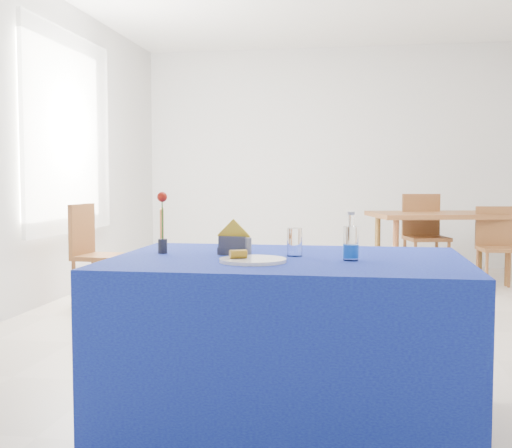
% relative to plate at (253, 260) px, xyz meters
% --- Properties ---
extents(floor, '(7.00, 7.00, 0.00)m').
position_rel_plate_xyz_m(floor, '(0.19, 2.14, -0.77)').
color(floor, beige).
rests_on(floor, ground).
extents(room_shell, '(7.00, 7.00, 7.00)m').
position_rel_plate_xyz_m(room_shell, '(0.19, 2.14, 0.98)').
color(room_shell, silver).
rests_on(room_shell, ground).
extents(window_pane, '(0.04, 1.50, 1.60)m').
position_rel_plate_xyz_m(window_pane, '(-2.28, 2.94, 0.78)').
color(window_pane, white).
rests_on(window_pane, room_shell).
extents(curtain, '(0.04, 1.75, 1.85)m').
position_rel_plate_xyz_m(curtain, '(-2.21, 2.94, 0.78)').
color(curtain, white).
rests_on(curtain, room_shell).
extents(plate, '(0.29, 0.29, 0.01)m').
position_rel_plate_xyz_m(plate, '(0.00, 0.00, 0.00)').
color(plate, white).
rests_on(plate, blue_table).
extents(drinking_glass, '(0.07, 0.07, 0.13)m').
position_rel_plate_xyz_m(drinking_glass, '(0.16, 0.24, 0.06)').
color(drinking_glass, white).
rests_on(drinking_glass, blue_table).
extents(salt_shaker, '(0.03, 0.03, 0.08)m').
position_rel_plate_xyz_m(salt_shaker, '(-0.18, 0.27, 0.04)').
color(salt_shaker, slate).
rests_on(salt_shaker, blue_table).
extents(pepper_shaker, '(0.03, 0.03, 0.08)m').
position_rel_plate_xyz_m(pepper_shaker, '(-0.06, 0.21, 0.04)').
color(pepper_shaker, slate).
rests_on(pepper_shaker, blue_table).
extents(blue_table, '(1.60, 1.10, 0.76)m').
position_rel_plate_xyz_m(blue_table, '(0.13, 0.19, -0.39)').
color(blue_table, '#0F138D').
rests_on(blue_table, floor).
extents(water_bottle, '(0.07, 0.07, 0.21)m').
position_rel_plate_xyz_m(water_bottle, '(0.42, 0.13, 0.06)').
color(water_bottle, silver).
rests_on(water_bottle, blue_table).
extents(napkin_holder, '(0.16, 0.08, 0.17)m').
position_rel_plate_xyz_m(napkin_holder, '(-0.13, 0.25, 0.04)').
color(napkin_holder, '#333337').
rests_on(napkin_holder, blue_table).
extents(rose_vase, '(0.05, 0.05, 0.30)m').
position_rel_plate_xyz_m(rose_vase, '(-0.48, 0.25, 0.14)').
color(rose_vase, '#232327').
rests_on(rose_vase, blue_table).
extents(oak_table, '(1.64, 1.25, 0.76)m').
position_rel_plate_xyz_m(oak_table, '(1.33, 4.47, -0.09)').
color(oak_table, brown).
rests_on(oak_table, floor).
extents(chair_bg_left, '(0.51, 0.51, 0.95)m').
position_rel_plate_xyz_m(chair_bg_left, '(1.17, 4.54, -0.22)').
color(chair_bg_left, brown).
rests_on(chair_bg_left, floor).
extents(chair_bg_right, '(0.41, 0.41, 0.84)m').
position_rel_plate_xyz_m(chair_bg_right, '(1.84, 4.08, -0.28)').
color(chair_bg_right, brown).
rests_on(chair_bg_right, floor).
extents(chair_win_a, '(0.43, 0.43, 0.90)m').
position_rel_plate_xyz_m(chair_win_a, '(-1.82, 2.51, -0.25)').
color(chair_win_a, brown).
rests_on(chair_win_a, floor).
extents(chair_win_b, '(0.46, 0.46, 0.83)m').
position_rel_plate_xyz_m(chair_win_b, '(-1.37, 3.35, -0.29)').
color(chair_win_b, brown).
rests_on(chair_win_b, floor).
extents(banana_pieces, '(0.08, 0.07, 0.04)m').
position_rel_plate_xyz_m(banana_pieces, '(-0.06, -0.01, 0.03)').
color(banana_pieces, gold).
rests_on(banana_pieces, plate).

